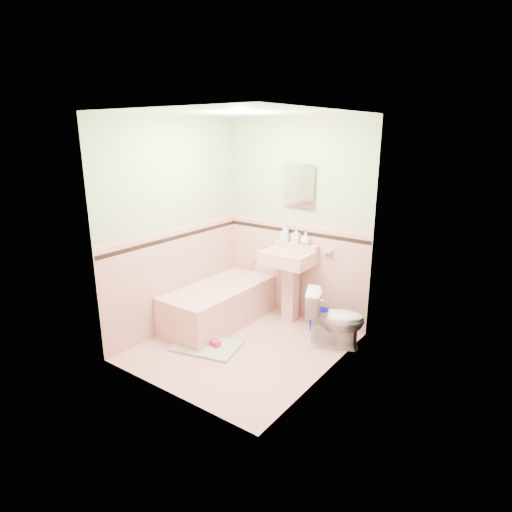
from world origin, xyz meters
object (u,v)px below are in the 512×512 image
Objects in this scene: bathtub at (219,306)px; soap_bottle_right at (306,238)px; bucket at (320,322)px; soap_bottle_left at (286,232)px; medicine_cabinet at (299,185)px; sink at (288,287)px; soap_bottle_mid at (296,235)px; toilet at (335,318)px; shoe at (214,343)px.

bathtub is 9.76× the size of soap_bottle_right.
soap_bottle_right is 0.55× the size of bucket.
bucket is at bearing -19.52° from soap_bottle_left.
medicine_cabinet is 1.64× the size of bucket.
sink reaches higher than bathtub.
soap_bottle_left is 1.17× the size of soap_bottle_mid.
medicine_cabinet reaches higher than soap_bottle_left.
toilet is (0.76, -0.23, -0.14)m from sink.
medicine_cabinet is 0.61m from soap_bottle_mid.
medicine_cabinet is 2.97× the size of soap_bottle_right.
bucket is at bearing 22.54° from bathtub.
soap_bottle_mid is (0.67, 0.71, 0.86)m from bathtub.
soap_bottle_mid reaches higher than toilet.
bathtub is 2.30× the size of toilet.
soap_bottle_left is (-0.16, 0.18, 0.64)m from sink.
shoe is at bearing -127.06° from bucket.
shoe is at bearing -102.86° from medicine_cabinet.
bucket is (0.48, -0.05, -0.32)m from sink.
soap_bottle_left reaches higher than sink.
soap_bottle_left is at bearing 53.78° from bathtub.
medicine_cabinet is at bearing 47.42° from bathtub.
bathtub is 0.89m from sink.
medicine_cabinet is at bearing 166.66° from soap_bottle_right.
bathtub is 6.65× the size of soap_bottle_left.
soap_bottle_left is 1.64m from shoe.
shoe is (-1.05, -0.84, -0.27)m from toilet.
medicine_cabinet is 1.63m from toilet.
sink is 4.11× the size of soap_bottle_left.
toilet is at bearing -28.34° from soap_bottle_mid.
bathtub is 1.24m from soap_bottle_left.
soap_bottle_right is (0.13, 0.18, 0.60)m from sink.
sink is at bearing -48.36° from soap_bottle_left.
bathtub is at bearing -138.64° from soap_bottle_right.
sink is at bearing 174.36° from bucket.
bucket is 1.78× the size of shoe.
bucket is at bearing -5.64° from sink.
bucket is (0.36, -0.23, -0.93)m from soap_bottle_right.
medicine_cabinet is 2.37× the size of soap_bottle_mid.
soap_bottle_mid is at bearing 92.59° from sink.
bathtub is at bearing 133.26° from shoe.
toilet is 1.37m from shoe.
toilet is (0.77, -0.41, -0.76)m from soap_bottle_mid.
medicine_cabinet is at bearing 36.57° from toilet.
shoe is at bearing -54.59° from bathtub.
medicine_cabinet is 2.02× the size of soap_bottle_left.
soap_bottle_right is at bearing 33.69° from toilet.
soap_bottle_mid is (-0.01, -0.03, -0.61)m from medicine_cabinet.
soap_bottle_mid is 1.09m from bucket.
sink is 1.25m from medicine_cabinet.
sink is at bearing -87.41° from soap_bottle_mid.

